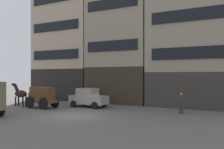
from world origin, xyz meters
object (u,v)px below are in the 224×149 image
pedestrian_officer (181,102)px  sedan_dark (88,98)px  cargo_wagon (42,96)px  draft_horse (20,93)px

pedestrian_officer → sedan_dark: bearing=-178.9°
cargo_wagon → draft_horse: size_ratio=1.26×
draft_horse → sedan_dark: (6.47, 2.61, -0.36)m
draft_horse → pedestrian_officer: bearing=10.3°
draft_horse → sedan_dark: bearing=22.0°
sedan_dark → pedestrian_officer: sedan_dark is taller
sedan_dark → pedestrian_officer: bearing=1.1°
draft_horse → pedestrian_officer: size_ratio=1.31×
cargo_wagon → pedestrian_officer: size_ratio=1.65×
cargo_wagon → sedan_dark: (3.52, 2.61, -0.23)m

